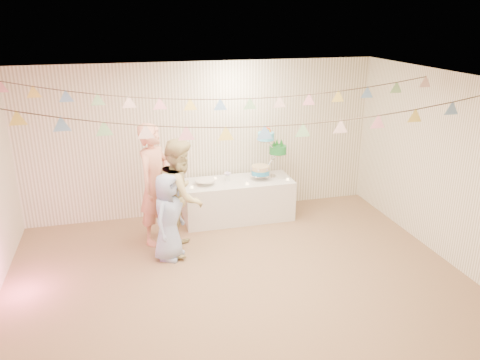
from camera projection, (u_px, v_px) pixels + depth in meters
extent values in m
plane|color=#836347|center=(241.00, 285.00, 6.08)|extent=(6.00, 6.00, 0.00)
plane|color=silver|center=(241.00, 83.00, 5.20)|extent=(6.00, 6.00, 0.00)
plane|color=white|center=(203.00, 140.00, 7.91)|extent=(6.00, 6.00, 0.00)
plane|color=white|center=(328.00, 313.00, 3.36)|extent=(6.00, 6.00, 0.00)
plane|color=white|center=(454.00, 171.00, 6.35)|extent=(5.00, 5.00, 0.00)
cube|color=silver|center=(238.00, 200.00, 7.93)|extent=(1.82, 0.73, 0.68)
cylinder|color=white|center=(205.00, 180.00, 7.61)|extent=(0.33, 0.33, 0.02)
imported|color=tan|center=(155.00, 184.00, 6.95)|extent=(0.76, 0.80, 1.85)
imported|color=tan|center=(181.00, 196.00, 6.73)|extent=(0.84, 0.97, 1.69)
imported|color=#95A6D3|center=(168.00, 217.00, 6.55)|extent=(0.68, 0.74, 1.27)
cylinder|color=#FFD88C|center=(192.00, 187.00, 7.48)|extent=(0.04, 0.04, 0.03)
cylinder|color=#FFD88C|center=(215.00, 178.00, 7.89)|extent=(0.04, 0.04, 0.03)
cylinder|color=#FFD88C|center=(247.00, 184.00, 7.63)|extent=(0.04, 0.04, 0.03)
cylinder|color=#FFD88C|center=(254.00, 174.00, 8.09)|extent=(0.04, 0.04, 0.03)
cylinder|color=#FFD88C|center=(288.00, 179.00, 7.84)|extent=(0.04, 0.04, 0.03)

